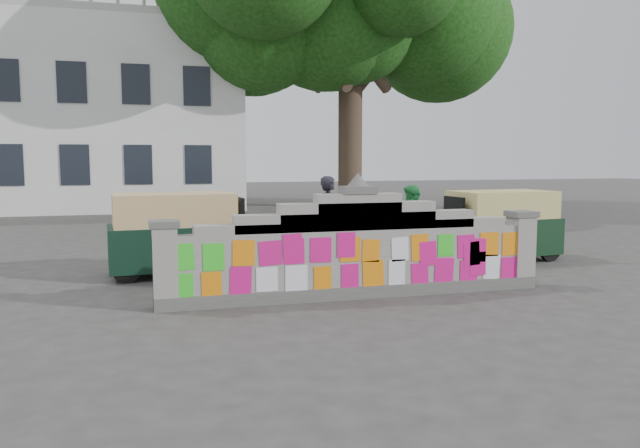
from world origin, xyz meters
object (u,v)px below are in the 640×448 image
object	(u,v)px
pedestrian	(412,224)
rickshaw_right	(499,224)
cyclist_rider	(329,230)
cyclist_bike	(329,247)
rickshaw_left	(178,232)

from	to	relation	value
pedestrian	rickshaw_right	world-z (taller)	pedestrian
cyclist_rider	pedestrian	bearing A→B (deg)	-65.33
rickshaw_right	cyclist_bike	bearing A→B (deg)	-2.27
rickshaw_left	rickshaw_right	xyz separation A→B (m)	(6.88, -0.21, -0.02)
rickshaw_right	pedestrian	bearing A→B (deg)	-15.45
cyclist_bike	rickshaw_right	size ratio (longest dim) A/B	0.66
cyclist_bike	pedestrian	size ratio (longest dim) A/B	1.11
rickshaw_left	cyclist_bike	bearing A→B (deg)	-11.70
cyclist_bike	rickshaw_left	world-z (taller)	rickshaw_left
pedestrian	rickshaw_left	xyz separation A→B (m)	(-4.97, -0.13, -0.02)
cyclist_bike	cyclist_rider	size ratio (longest dim) A/B	1.12
cyclist_rider	rickshaw_left	bearing A→B (deg)	91.39
cyclist_bike	cyclist_rider	bearing A→B (deg)	-80.37
pedestrian	cyclist_bike	bearing A→B (deg)	-101.98
rickshaw_left	rickshaw_right	bearing A→B (deg)	-5.24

